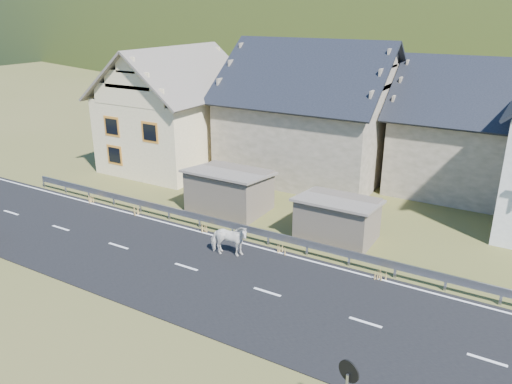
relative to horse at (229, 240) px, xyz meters
The scene contains 12 objects.
ground 2.24m from the horse, 118.61° to the right, with size 160.00×160.00×0.00m, color #4A511F.
road 2.24m from the horse, 118.61° to the right, with size 60.00×7.00×0.04m, color black.
lane_markings 2.23m from the horse, 118.61° to the right, with size 60.00×6.60×0.01m, color silver.
guardrail 2.11m from the horse, 118.57° to the left, with size 28.10×0.09×0.75m.
shed_left 5.55m from the horse, 122.80° to the left, with size 4.30×3.30×2.40m, color #6E6052.
shed_right 5.44m from the horse, 49.96° to the left, with size 3.80×2.90×2.20m, color #6E6052.
house_cream 15.39m from the horse, 137.30° to the left, with size 7.80×9.80×8.30m.
house_stone_a 13.85m from the horse, 98.65° to the left, with size 10.80×9.80×8.90m.
house_stone_b 17.48m from the horse, 62.19° to the left, with size 9.80×8.80×8.10m.
conifer_patch 121.91m from the horse, 117.37° to the left, with size 76.00×50.00×28.00m, color black.
horse is the anchor object (origin of this frame).
traffic_mirror 10.56m from the horse, 39.93° to the right, with size 0.61×0.25×2.24m.
Camera 1 is at (12.21, -14.91, 10.55)m, focal length 35.00 mm.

